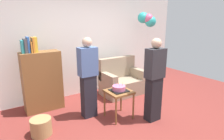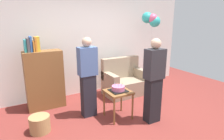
{
  "view_description": "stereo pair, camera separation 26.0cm",
  "coord_description": "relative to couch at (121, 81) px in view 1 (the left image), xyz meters",
  "views": [
    {
      "loc": [
        -2.19,
        -2.59,
        1.97
      ],
      "look_at": [
        -0.11,
        0.6,
        0.95
      ],
      "focal_mm": 30.93,
      "sensor_mm": 36.0,
      "label": 1
    },
    {
      "loc": [
        -1.97,
        -2.72,
        1.97
      ],
      "look_at": [
        -0.11,
        0.6,
        0.95
      ],
      "focal_mm": 30.93,
      "sensor_mm": 36.0,
      "label": 2
    }
  ],
  "objects": [
    {
      "name": "ground_plane",
      "position": [
        -0.72,
        -1.39,
        -0.34
      ],
      "size": [
        8.0,
        8.0,
        0.0
      ],
      "primitive_type": "plane",
      "color": "maroon"
    },
    {
      "name": "balloon_bunch",
      "position": [
        0.78,
        -0.05,
        1.61
      ],
      "size": [
        0.43,
        0.44,
        2.13
      ],
      "color": "silver",
      "rests_on": "ground_plane"
    },
    {
      "name": "birthday_cake",
      "position": [
        -0.82,
        -1.04,
        0.29
      ],
      "size": [
        0.32,
        0.32,
        0.17
      ],
      "color": "black",
      "rests_on": "side_table"
    },
    {
      "name": "wicker_basket",
      "position": [
        -2.31,
        -0.81,
        -0.19
      ],
      "size": [
        0.36,
        0.36,
        0.3
      ],
      "primitive_type": "cylinder",
      "color": "#A88451",
      "rests_on": "ground_plane"
    },
    {
      "name": "person_blowing_candles",
      "position": [
        -1.3,
        -0.66,
        0.49
      ],
      "size": [
        0.36,
        0.22,
        1.63
      ],
      "rotation": [
        0.0,
        0.0,
        -0.17
      ],
      "color": "#23232D",
      "rests_on": "ground_plane"
    },
    {
      "name": "bookshelf",
      "position": [
        -2.01,
        0.17,
        0.34
      ],
      "size": [
        0.8,
        0.36,
        1.62
      ],
      "color": "brown",
      "rests_on": "ground_plane"
    },
    {
      "name": "person_holding_cake",
      "position": [
        -0.31,
        -1.49,
        0.49
      ],
      "size": [
        0.36,
        0.22,
        1.63
      ],
      "rotation": [
        0.0,
        0.0,
        3.15
      ],
      "color": "black",
      "rests_on": "ground_plane"
    },
    {
      "name": "wall_back",
      "position": [
        -0.72,
        0.66,
        1.01
      ],
      "size": [
        6.0,
        0.1,
        2.7
      ],
      "primitive_type": "cube",
      "color": "silver",
      "rests_on": "ground_plane"
    },
    {
      "name": "handbag",
      "position": [
        0.49,
        -0.77,
        -0.24
      ],
      "size": [
        0.28,
        0.14,
        0.2
      ],
      "primitive_type": "ellipsoid",
      "color": "#473328",
      "rests_on": "ground_plane"
    },
    {
      "name": "side_table",
      "position": [
        -0.82,
        -1.04,
        0.15
      ],
      "size": [
        0.48,
        0.48,
        0.58
      ],
      "color": "brown",
      "rests_on": "ground_plane"
    },
    {
      "name": "couch",
      "position": [
        0.0,
        0.0,
        0.0
      ],
      "size": [
        1.1,
        0.7,
        0.96
      ],
      "color": "gray",
      "rests_on": "ground_plane"
    }
  ]
}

